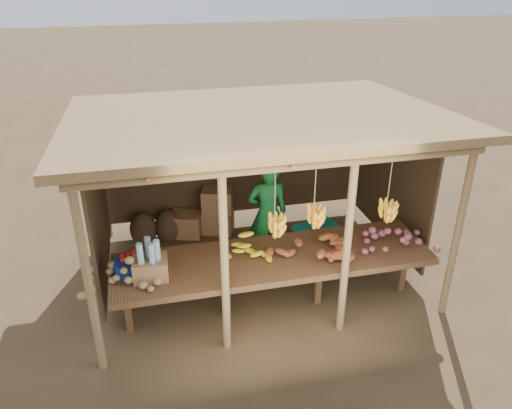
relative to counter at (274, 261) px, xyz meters
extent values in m
plane|color=brown|center=(0.00, 0.95, -0.74)|extent=(60.00, 60.00, 0.00)
cylinder|color=#9D7D51|center=(-2.10, -0.55, 0.36)|extent=(0.09, 0.09, 2.20)
cylinder|color=#9D7D51|center=(2.10, -0.55, 0.36)|extent=(0.09, 0.09, 2.20)
cylinder|color=#9D7D51|center=(-2.10, 2.45, 0.36)|extent=(0.09, 0.09, 2.20)
cylinder|color=#9D7D51|center=(2.10, 2.45, 0.36)|extent=(0.09, 0.09, 2.20)
cylinder|color=#9D7D51|center=(-0.70, -0.55, 0.36)|extent=(0.09, 0.09, 2.20)
cylinder|color=#9D7D51|center=(0.70, -0.55, 0.36)|extent=(0.09, 0.09, 2.20)
cylinder|color=#9D7D51|center=(0.00, -0.55, 1.46)|extent=(4.40, 0.09, 0.09)
cylinder|color=#9D7D51|center=(0.00, 2.45, 1.46)|extent=(4.40, 0.09, 0.09)
cube|color=#A27C4B|center=(0.00, 0.95, 1.55)|extent=(4.70, 3.50, 0.28)
cube|color=#483521|center=(0.00, 2.43, 0.47)|extent=(4.20, 0.04, 1.98)
cube|color=#483521|center=(-2.08, 1.15, 0.47)|extent=(0.04, 2.40, 1.98)
cube|color=#483521|center=(2.08, 1.15, 0.47)|extent=(0.04, 2.40, 1.98)
cube|color=brown|center=(0.00, 0.00, 0.02)|extent=(3.90, 1.05, 0.08)
cube|color=brown|center=(-1.80, 0.00, -0.38)|extent=(0.08, 0.08, 0.72)
cube|color=brown|center=(-0.60, 0.00, -0.38)|extent=(0.08, 0.08, 0.72)
cube|color=brown|center=(0.60, 0.00, -0.38)|extent=(0.08, 0.08, 0.72)
cube|color=brown|center=(1.80, 0.00, -0.38)|extent=(0.08, 0.08, 0.72)
cylinder|color=navy|center=(-1.68, 0.07, 0.14)|extent=(0.44, 0.44, 0.15)
cube|color=olive|center=(-1.48, -0.11, 0.18)|extent=(0.41, 0.33, 0.25)
imported|color=#17692C|center=(0.21, 1.12, 0.06)|extent=(0.60, 0.41, 1.61)
cube|color=brown|center=(0.94, 0.91, -0.48)|extent=(0.67, 0.61, 0.52)
cube|color=#0D9891|center=(0.94, 0.91, -0.19)|extent=(0.75, 0.69, 0.05)
cube|color=olive|center=(-0.36, 2.15, -0.53)|extent=(0.57, 0.51, 0.38)
cube|color=olive|center=(-0.36, 2.15, -0.15)|extent=(0.57, 0.51, 0.38)
cube|color=olive|center=(-0.88, 2.15, -0.53)|extent=(0.57, 0.51, 0.38)
ellipsoid|color=#483521|center=(-1.56, 2.15, -0.49)|extent=(0.43, 0.43, 0.58)
ellipsoid|color=#483521|center=(-1.17, 2.15, -0.49)|extent=(0.43, 0.43, 0.58)
camera|label=1|loc=(-1.40, -4.99, 3.36)|focal=35.00mm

